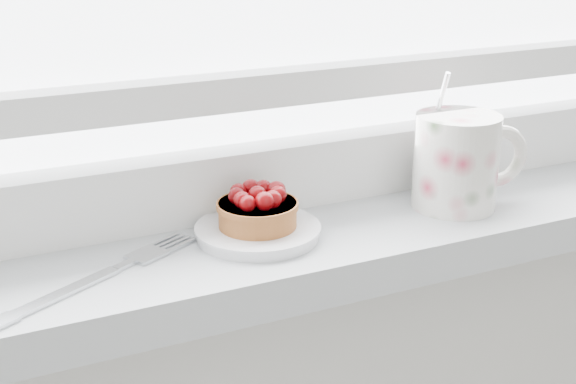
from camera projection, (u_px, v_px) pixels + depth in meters
saucer at (258, 232)px, 0.78m from camera, size 0.12×0.12×0.01m
raspberry_tart at (258, 208)px, 0.78m from camera, size 0.08×0.08×0.04m
floral_mug at (459, 159)px, 0.85m from camera, size 0.14×0.10×0.15m
fork at (99, 277)px, 0.70m from camera, size 0.20×0.12×0.00m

